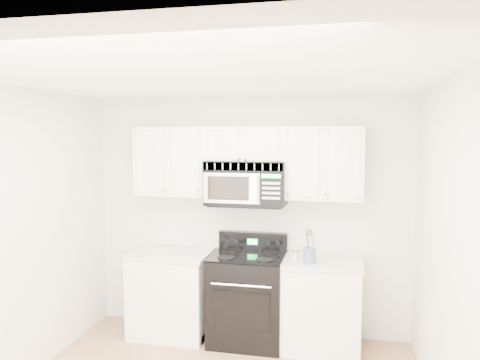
# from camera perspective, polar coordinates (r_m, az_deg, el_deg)

# --- Properties ---
(room) EXTENTS (3.51, 3.51, 2.61)m
(room) POSITION_cam_1_polar(r_m,az_deg,el_deg) (3.53, -4.58, -8.94)
(room) COLOR #A17F59
(room) RESTS_ON ground
(base_cabinet_left) EXTENTS (0.86, 0.65, 0.92)m
(base_cabinet_left) POSITION_cam_1_polar(r_m,az_deg,el_deg) (5.34, -8.33, -13.78)
(base_cabinet_left) COLOR white
(base_cabinet_left) RESTS_ON ground
(base_cabinet_right) EXTENTS (0.86, 0.65, 0.92)m
(base_cabinet_right) POSITION_cam_1_polar(r_m,az_deg,el_deg) (5.03, 9.61, -15.03)
(base_cabinet_right) COLOR white
(base_cabinet_right) RESTS_ON ground
(range) EXTENTS (0.76, 0.69, 1.12)m
(range) POSITION_cam_1_polar(r_m,az_deg,el_deg) (5.09, 0.99, -14.02)
(range) COLOR black
(range) RESTS_ON ground
(upper_cabinets) EXTENTS (2.44, 0.37, 0.75)m
(upper_cabinets) POSITION_cam_1_polar(r_m,az_deg,el_deg) (4.97, 0.71, 2.61)
(upper_cabinets) COLOR white
(upper_cabinets) RESTS_ON ground
(microwave) EXTENTS (0.84, 0.47, 0.47)m
(microwave) POSITION_cam_1_polar(r_m,az_deg,el_deg) (4.93, 0.79, -0.33)
(microwave) COLOR black
(microwave) RESTS_ON ground
(utensil_crock) EXTENTS (0.12, 0.12, 0.33)m
(utensil_crock) POSITION_cam_1_polar(r_m,az_deg,el_deg) (4.72, 8.47, -8.99)
(utensil_crock) COLOR #515D8F
(utensil_crock) RESTS_ON base_cabinet_right
(shaker_salt) EXTENTS (0.04, 0.04, 0.10)m
(shaker_salt) POSITION_cam_1_polar(r_m,az_deg,el_deg) (4.86, 7.26, -8.98)
(shaker_salt) COLOR silver
(shaker_salt) RESTS_ON base_cabinet_right
(shaker_pepper) EXTENTS (0.04, 0.04, 0.10)m
(shaker_pepper) POSITION_cam_1_polar(r_m,az_deg,el_deg) (4.82, 6.75, -9.10)
(shaker_pepper) COLOR silver
(shaker_pepper) RESTS_ON base_cabinet_right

